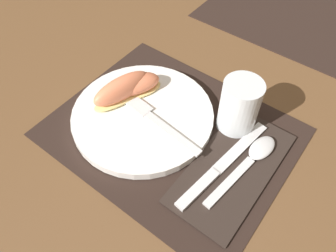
{
  "coord_description": "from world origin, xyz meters",
  "views": [
    {
      "loc": [
        0.21,
        -0.29,
        0.47
      ],
      "look_at": [
        -0.0,
        -0.01,
        0.02
      ],
      "focal_mm": 35.0,
      "sensor_mm": 36.0,
      "label": 1
    }
  ],
  "objects_px": {
    "juice_glass": "(239,109)",
    "knife": "(222,165)",
    "spoon": "(254,156)",
    "citrus_wedge_1": "(124,88)",
    "fork": "(150,117)",
    "citrus_wedge_0": "(133,85)",
    "plate": "(143,115)"
  },
  "relations": [
    {
      "from": "juice_glass",
      "to": "knife",
      "type": "xyz_separation_m",
      "value": [
        0.03,
        -0.09,
        -0.04
      ]
    },
    {
      "from": "spoon",
      "to": "knife",
      "type": "bearing_deg",
      "value": -126.42
    },
    {
      "from": "citrus_wedge_1",
      "to": "knife",
      "type": "bearing_deg",
      "value": -3.59
    },
    {
      "from": "fork",
      "to": "citrus_wedge_1",
      "type": "distance_m",
      "value": 0.08
    },
    {
      "from": "juice_glass",
      "to": "spoon",
      "type": "xyz_separation_m",
      "value": [
        0.06,
        -0.05,
        -0.04
      ]
    },
    {
      "from": "knife",
      "to": "fork",
      "type": "bearing_deg",
      "value": 179.47
    },
    {
      "from": "fork",
      "to": "citrus_wedge_1",
      "type": "relative_size",
      "value": 1.55
    },
    {
      "from": "juice_glass",
      "to": "spoon",
      "type": "distance_m",
      "value": 0.09
    },
    {
      "from": "juice_glass",
      "to": "citrus_wedge_0",
      "type": "xyz_separation_m",
      "value": [
        -0.19,
        -0.06,
        -0.01
      ]
    },
    {
      "from": "juice_glass",
      "to": "knife",
      "type": "distance_m",
      "value": 0.1
    },
    {
      "from": "juice_glass",
      "to": "fork",
      "type": "bearing_deg",
      "value": -143.84
    },
    {
      "from": "spoon",
      "to": "citrus_wedge_1",
      "type": "relative_size",
      "value": 1.37
    },
    {
      "from": "fork",
      "to": "spoon",
      "type": "bearing_deg",
      "value": 13.33
    },
    {
      "from": "citrus_wedge_0",
      "to": "knife",
      "type": "bearing_deg",
      "value": -8.72
    },
    {
      "from": "plate",
      "to": "citrus_wedge_0",
      "type": "bearing_deg",
      "value": 147.15
    },
    {
      "from": "knife",
      "to": "spoon",
      "type": "distance_m",
      "value": 0.06
    },
    {
      "from": "knife",
      "to": "juice_glass",
      "type": "bearing_deg",
      "value": 107.2
    },
    {
      "from": "citrus_wedge_0",
      "to": "spoon",
      "type": "bearing_deg",
      "value": 2.61
    },
    {
      "from": "plate",
      "to": "juice_glass",
      "type": "xyz_separation_m",
      "value": [
        0.14,
        0.09,
        0.04
      ]
    },
    {
      "from": "fork",
      "to": "plate",
      "type": "bearing_deg",
      "value": 178.62
    },
    {
      "from": "juice_glass",
      "to": "citrus_wedge_1",
      "type": "height_order",
      "value": "juice_glass"
    },
    {
      "from": "citrus_wedge_1",
      "to": "spoon",
      "type": "bearing_deg",
      "value": 6.87
    },
    {
      "from": "knife",
      "to": "citrus_wedge_0",
      "type": "relative_size",
      "value": 1.86
    },
    {
      "from": "citrus_wedge_0",
      "to": "fork",
      "type": "bearing_deg",
      "value": -25.36
    },
    {
      "from": "juice_glass",
      "to": "fork",
      "type": "xyz_separation_m",
      "value": [
        -0.12,
        -0.09,
        -0.03
      ]
    },
    {
      "from": "fork",
      "to": "knife",
      "type": "bearing_deg",
      "value": -0.53
    },
    {
      "from": "plate",
      "to": "juice_glass",
      "type": "distance_m",
      "value": 0.17
    },
    {
      "from": "fork",
      "to": "citrus_wedge_1",
      "type": "bearing_deg",
      "value": 170.15
    },
    {
      "from": "citrus_wedge_1",
      "to": "juice_glass",
      "type": "bearing_deg",
      "value": 21.5
    },
    {
      "from": "knife",
      "to": "citrus_wedge_1",
      "type": "height_order",
      "value": "citrus_wedge_1"
    },
    {
      "from": "citrus_wedge_0",
      "to": "citrus_wedge_1",
      "type": "relative_size",
      "value": 0.92
    },
    {
      "from": "plate",
      "to": "knife",
      "type": "relative_size",
      "value": 1.17
    }
  ]
}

